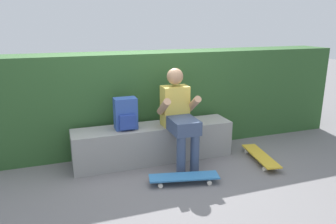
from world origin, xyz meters
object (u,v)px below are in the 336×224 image
object	(u,v)px
skateboard_near_person	(184,177)
skateboard_beside_bench	(260,156)
backpack_on_bench	(126,114)
bench_main	(154,143)
person_skater	(179,114)

from	to	relation	value
skateboard_near_person	skateboard_beside_bench	distance (m)	1.20
backpack_on_bench	bench_main	bearing A→B (deg)	1.47
bench_main	skateboard_near_person	xyz separation A→B (m)	(0.13, -0.75, -0.16)
bench_main	backpack_on_bench	size ratio (longest dim) A/B	5.28
backpack_on_bench	skateboard_beside_bench	bearing A→B (deg)	-17.33
bench_main	skateboard_beside_bench	size ratio (longest dim) A/B	2.57
person_skater	backpack_on_bench	xyz separation A→B (m)	(-0.64, 0.20, 0.00)
person_skater	backpack_on_bench	distance (m)	0.67
skateboard_near_person	bench_main	bearing A→B (deg)	99.75
bench_main	backpack_on_bench	distance (m)	0.57
skateboard_beside_bench	backpack_on_bench	xyz separation A→B (m)	(-1.68, 0.52, 0.60)
skateboard_beside_bench	backpack_on_bench	size ratio (longest dim) A/B	2.05
skateboard_near_person	skateboard_beside_bench	world-z (taller)	same
person_skater	skateboard_near_person	size ratio (longest dim) A/B	1.49
skateboard_beside_bench	backpack_on_bench	bearing A→B (deg)	162.67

